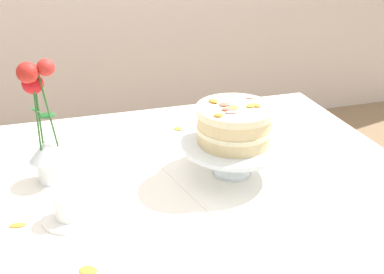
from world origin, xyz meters
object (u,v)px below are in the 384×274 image
(dining_table, at_px, (168,208))
(cake_stand, at_px, (233,147))
(layer_cake, at_px, (234,124))
(teacup, at_px, (69,209))
(flower_vase, at_px, (44,133))

(dining_table, relative_size, cake_stand, 4.83)
(cake_stand, distance_m, layer_cake, 0.07)
(layer_cake, bearing_deg, dining_table, 177.39)
(layer_cake, distance_m, teacup, 0.47)
(cake_stand, bearing_deg, dining_table, 177.39)
(cake_stand, distance_m, teacup, 0.46)
(dining_table, distance_m, cake_stand, 0.25)
(dining_table, distance_m, flower_vase, 0.40)
(dining_table, height_order, layer_cake, layer_cake)
(layer_cake, height_order, teacup, layer_cake)
(flower_vase, bearing_deg, cake_stand, -12.11)
(dining_table, xyz_separation_m, flower_vase, (-0.30, 0.10, 0.23))
(cake_stand, xyz_separation_m, layer_cake, (-0.00, 0.00, 0.07))
(dining_table, relative_size, layer_cake, 6.71)
(dining_table, xyz_separation_m, layer_cake, (0.19, -0.01, 0.24))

